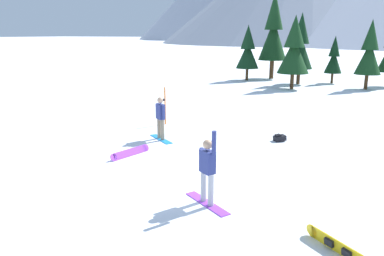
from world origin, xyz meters
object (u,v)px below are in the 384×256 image
Objects in this scene: loose_snowboard_near_left at (130,152)px; trail_marker_pole at (165,106)px; backpack_black at (280,138)px; snowboarder_foreground at (207,170)px; pine_tree_leaning at (294,49)px; snowboarder_midground at (161,117)px; loose_snowboard_near_right at (339,248)px; pine_tree_short at (300,46)px; pine_tree_tall at (273,32)px; pine_tree_young at (248,50)px; pine_tree_twin at (334,58)px; pine_tree_broad at (370,52)px.

loose_snowboard_near_left is 4.84m from trail_marker_pole.
snowboarder_foreground is at bearing -92.61° from backpack_black.
trail_marker_pole is 0.32× the size of pine_tree_leaning.
loose_snowboard_near_right is at bearing -37.11° from snowboarder_midground.
pine_tree_short reaches higher than snowboarder_midground.
pine_tree_tall reaches higher than snowboarder_midground.
pine_tree_short is 1.19× the size of pine_tree_young.
loose_snowboard_near_left is (-3.99, 2.32, -0.79)m from snowboarder_foreground.
loose_snowboard_near_right is 0.36× the size of pine_tree_twin.
pine_tree_tall is at bearing 155.28° from pine_tree_broad.
pine_tree_young is (-10.02, 1.53, -0.15)m from pine_tree_broad.
trail_marker_pole reaches higher than loose_snowboard_near_right.
backpack_black is 0.09× the size of pine_tree_short.
pine_tree_twin reaches higher than trail_marker_pole.
snowboarder_midground reaches higher than loose_snowboard_near_right.
pine_tree_tall is at bearing 54.17° from pine_tree_young.
loose_snowboard_near_left is at bearing -86.57° from pine_tree_tall.
snowboarder_foreground is at bearing -84.35° from pine_tree_short.
pine_tree_leaning is 5.65m from pine_tree_broad.
trail_marker_pole is 0.44× the size of pine_tree_twin.
pine_tree_tall is at bearing 117.42° from pine_tree_leaning.
pine_tree_short is at bearing 85.24° from snowboarder_midground.
pine_tree_short is (1.56, 22.19, 3.07)m from loose_snowboard_near_left.
trail_marker_pole is 18.65m from pine_tree_broad.
pine_tree_tall is (-3.20, 6.17, 1.29)m from pine_tree_leaning.
pine_tree_twin reaches higher than loose_snowboard_near_right.
pine_tree_short reaches higher than loose_snowboard_near_left.
trail_marker_pole is at bearing 137.07° from loose_snowboard_near_right.
pine_tree_tall reaches higher than pine_tree_broad.
snowboarder_midground is 16.93m from pine_tree_leaning.
pine_tree_short reaches higher than pine_tree_young.
pine_tree_young reaches higher than loose_snowboard_near_left.
snowboarder_foreground is 1.13× the size of snowboarder_midground.
pine_tree_short is (3.07, -2.95, -1.11)m from pine_tree_tall.
loose_snowboard_near_left is at bearing 149.77° from snowboarder_foreground.
pine_tree_leaning is 0.94× the size of pine_tree_short.
snowboarder_midground is 0.22× the size of pine_tree_tall.
pine_tree_tall reaches higher than pine_tree_leaning.
pine_tree_broad is 0.66× the size of pine_tree_tall.
pine_tree_young is (-7.27, -1.11, 0.52)m from pine_tree_twin.
snowboarder_foreground reaches higher than backpack_black.
loose_snowboard_near_left is 22.46m from pine_tree_short.
pine_tree_twin is 0.77× the size of pine_tree_broad.
pine_tree_young is at bearing 96.04° from trail_marker_pole.
pine_tree_leaning is (-2.40, -4.96, 0.83)m from pine_tree_twin.
backpack_black is at bearing -74.58° from pine_tree_tall.
snowboarder_midground is at bearing -110.03° from pine_tree_broad.
trail_marker_pole is (-8.44, 7.85, 0.73)m from loose_snowboard_near_right.
pine_tree_short reaches higher than pine_tree_broad.
pine_tree_leaning reaches higher than backpack_black.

